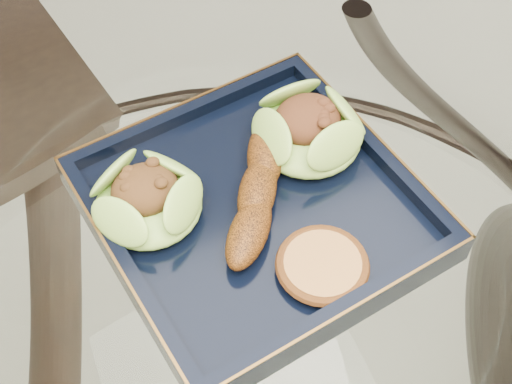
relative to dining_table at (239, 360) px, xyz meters
name	(u,v)px	position (x,y,z in m)	size (l,w,h in m)	color
dining_table	(239,360)	(0.00, 0.00, 0.00)	(1.13, 1.13, 0.77)	white
navy_plate	(256,212)	(0.04, 0.05, 0.17)	(0.27, 0.27, 0.02)	black
lettuce_wrap_left	(148,201)	(-0.04, 0.09, 0.20)	(0.09, 0.09, 0.03)	#78AE32
lettuce_wrap_right	(308,132)	(0.12, 0.10, 0.20)	(0.10, 0.10, 0.04)	olive
roasted_plantain	(257,192)	(0.05, 0.06, 0.20)	(0.16, 0.03, 0.03)	#6B350B
crumb_patty	(322,266)	(0.07, -0.03, 0.19)	(0.07, 0.07, 0.01)	#B67B3C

